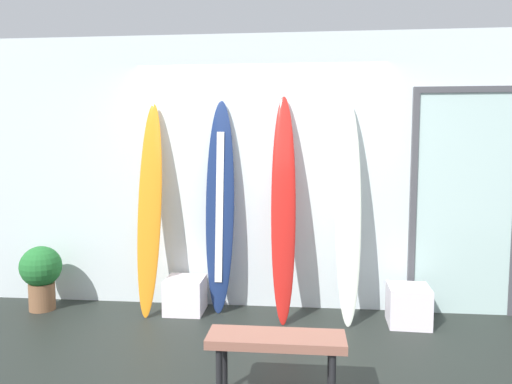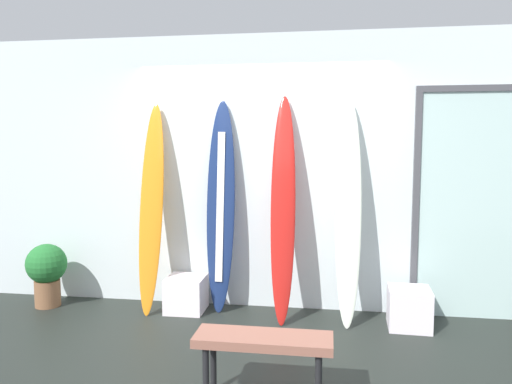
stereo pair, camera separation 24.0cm
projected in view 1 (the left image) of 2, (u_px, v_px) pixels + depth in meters
ground at (246, 357)px, 3.94m from camera, size 8.00×8.00×0.04m
wall_back at (261, 173)px, 5.09m from camera, size 7.20×0.20×2.80m
surfboard_sunset at (150, 210)px, 4.86m from camera, size 0.25×0.47×2.11m
surfboard_navy at (220, 207)px, 4.90m from camera, size 0.30×0.29×2.14m
surfboard_crimson at (283, 209)px, 4.70m from camera, size 0.27×0.57×2.18m
surfboard_ivory at (348, 210)px, 4.65m from camera, size 0.25×0.52×2.14m
display_block_left at (408, 305)px, 4.59m from camera, size 0.39×0.39×0.37m
display_block_center at (185, 295)px, 4.93m from camera, size 0.38×0.38×0.35m
glass_door at (464, 199)px, 4.79m from camera, size 1.04×0.06×2.25m
potted_plant at (41, 273)px, 4.98m from camera, size 0.41×0.41×0.66m
bench at (276, 345)px, 3.19m from camera, size 0.90×0.29×0.46m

